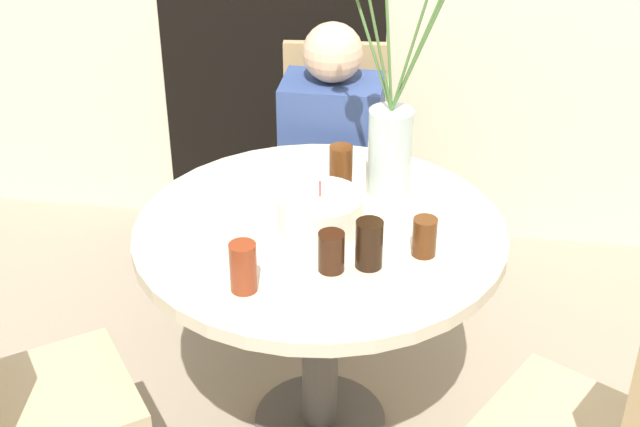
{
  "coord_description": "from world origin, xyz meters",
  "views": [
    {
      "loc": [
        0.3,
        -2.06,
        2.01
      ],
      "look_at": [
        0.0,
        0.0,
        0.78
      ],
      "focal_mm": 50.0,
      "sensor_mm": 36.0,
      "label": 1
    }
  ],
  "objects_px": {
    "drink_glass_3": "(369,244)",
    "drink_glass_4": "(243,267)",
    "chair_far_back": "(14,384)",
    "chair_right_flank": "(605,423)",
    "person_guest": "(332,179)",
    "birthday_cake": "(320,211)",
    "chair_near_front": "(334,155)",
    "side_plate": "(211,202)",
    "drink_glass_1": "(331,252)",
    "drink_glass_0": "(341,166)",
    "flower_vase": "(391,116)",
    "drink_glass_2": "(424,237)"
  },
  "relations": [
    {
      "from": "drink_glass_3",
      "to": "drink_glass_4",
      "type": "xyz_separation_m",
      "value": [
        -0.29,
        -0.15,
        0.0
      ]
    },
    {
      "from": "drink_glass_3",
      "to": "drink_glass_0",
      "type": "bearing_deg",
      "value": 106.51
    },
    {
      "from": "birthday_cake",
      "to": "drink_glass_2",
      "type": "height_order",
      "value": "birthday_cake"
    },
    {
      "from": "birthday_cake",
      "to": "side_plate",
      "type": "relative_size",
      "value": 1.41
    },
    {
      "from": "drink_glass_3",
      "to": "chair_far_back",
      "type": "bearing_deg",
      "value": -158.48
    },
    {
      "from": "drink_glass_0",
      "to": "drink_glass_2",
      "type": "xyz_separation_m",
      "value": [
        0.26,
        -0.35,
        -0.01
      ]
    },
    {
      "from": "chair_far_back",
      "to": "drink_glass_0",
      "type": "height_order",
      "value": "chair_far_back"
    },
    {
      "from": "chair_near_front",
      "to": "drink_glass_1",
      "type": "relative_size",
      "value": 8.62
    },
    {
      "from": "drink_glass_0",
      "to": "drink_glass_3",
      "type": "distance_m",
      "value": 0.44
    },
    {
      "from": "birthday_cake",
      "to": "drink_glass_2",
      "type": "relative_size",
      "value": 2.23
    },
    {
      "from": "drink_glass_1",
      "to": "drink_glass_3",
      "type": "distance_m",
      "value": 0.1
    },
    {
      "from": "drink_glass_2",
      "to": "person_guest",
      "type": "bearing_deg",
      "value": 113.55
    },
    {
      "from": "person_guest",
      "to": "chair_right_flank",
      "type": "bearing_deg",
      "value": -54.7
    },
    {
      "from": "drink_glass_1",
      "to": "drink_glass_4",
      "type": "distance_m",
      "value": 0.23
    },
    {
      "from": "flower_vase",
      "to": "drink_glass_0",
      "type": "bearing_deg",
      "value": 170.41
    },
    {
      "from": "chair_near_front",
      "to": "birthday_cake",
      "type": "xyz_separation_m",
      "value": [
        0.07,
        -0.85,
        0.26
      ]
    },
    {
      "from": "chair_near_front",
      "to": "person_guest",
      "type": "bearing_deg",
      "value": -90.0
    },
    {
      "from": "chair_near_front",
      "to": "chair_far_back",
      "type": "height_order",
      "value": "same"
    },
    {
      "from": "chair_near_front",
      "to": "chair_right_flank",
      "type": "distance_m",
      "value": 1.52
    },
    {
      "from": "person_guest",
      "to": "birthday_cake",
      "type": "bearing_deg",
      "value": -85.17
    },
    {
      "from": "chair_near_front",
      "to": "drink_glass_2",
      "type": "bearing_deg",
      "value": -74.2
    },
    {
      "from": "person_guest",
      "to": "drink_glass_1",
      "type": "bearing_deg",
      "value": -82.53
    },
    {
      "from": "flower_vase",
      "to": "drink_glass_2",
      "type": "height_order",
      "value": "flower_vase"
    },
    {
      "from": "flower_vase",
      "to": "person_guest",
      "type": "relative_size",
      "value": 0.73
    },
    {
      "from": "chair_far_back",
      "to": "person_guest",
      "type": "height_order",
      "value": "person_guest"
    },
    {
      "from": "chair_far_back",
      "to": "flower_vase",
      "type": "bearing_deg",
      "value": -85.95
    },
    {
      "from": "chair_right_flank",
      "to": "flower_vase",
      "type": "height_order",
      "value": "flower_vase"
    },
    {
      "from": "birthday_cake",
      "to": "person_guest",
      "type": "xyz_separation_m",
      "value": [
        -0.06,
        0.69,
        -0.28
      ]
    },
    {
      "from": "chair_right_flank",
      "to": "drink_glass_3",
      "type": "distance_m",
      "value": 0.7
    },
    {
      "from": "chair_far_back",
      "to": "chair_right_flank",
      "type": "relative_size",
      "value": 1.0
    },
    {
      "from": "drink_glass_4",
      "to": "chair_right_flank",
      "type": "bearing_deg",
      "value": -7.23
    },
    {
      "from": "birthday_cake",
      "to": "person_guest",
      "type": "bearing_deg",
      "value": 94.83
    },
    {
      "from": "chair_right_flank",
      "to": "drink_glass_3",
      "type": "bearing_deg",
      "value": -83.41
    },
    {
      "from": "drink_glass_0",
      "to": "drink_glass_3",
      "type": "height_order",
      "value": "drink_glass_3"
    },
    {
      "from": "side_plate",
      "to": "drink_glass_3",
      "type": "xyz_separation_m",
      "value": [
        0.48,
        -0.25,
        0.06
      ]
    },
    {
      "from": "drink_glass_4",
      "to": "person_guest",
      "type": "height_order",
      "value": "person_guest"
    },
    {
      "from": "chair_right_flank",
      "to": "person_guest",
      "type": "height_order",
      "value": "person_guest"
    },
    {
      "from": "side_plate",
      "to": "drink_glass_0",
      "type": "distance_m",
      "value": 0.39
    },
    {
      "from": "chair_near_front",
      "to": "person_guest",
      "type": "height_order",
      "value": "person_guest"
    },
    {
      "from": "drink_glass_1",
      "to": "drink_glass_4",
      "type": "height_order",
      "value": "drink_glass_4"
    },
    {
      "from": "chair_near_front",
      "to": "drink_glass_4",
      "type": "distance_m",
      "value": 1.21
    },
    {
      "from": "chair_right_flank",
      "to": "chair_near_front",
      "type": "bearing_deg",
      "value": -117.38
    },
    {
      "from": "side_plate",
      "to": "drink_glass_3",
      "type": "bearing_deg",
      "value": -27.98
    },
    {
      "from": "side_plate",
      "to": "drink_glass_4",
      "type": "xyz_separation_m",
      "value": [
        0.19,
        -0.4,
        0.06
      ]
    },
    {
      "from": "flower_vase",
      "to": "side_plate",
      "type": "height_order",
      "value": "flower_vase"
    },
    {
      "from": "side_plate",
      "to": "chair_right_flank",
      "type": "bearing_deg",
      "value": -25.69
    },
    {
      "from": "chair_right_flank",
      "to": "drink_glass_1",
      "type": "xyz_separation_m",
      "value": [
        -0.68,
        0.23,
        0.27
      ]
    },
    {
      "from": "chair_near_front",
      "to": "chair_far_back",
      "type": "relative_size",
      "value": 1.0
    },
    {
      "from": "birthday_cake",
      "to": "drink_glass_1",
      "type": "distance_m",
      "value": 0.22
    },
    {
      "from": "drink_glass_2",
      "to": "drink_glass_4",
      "type": "relative_size",
      "value": 0.81
    }
  ]
}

